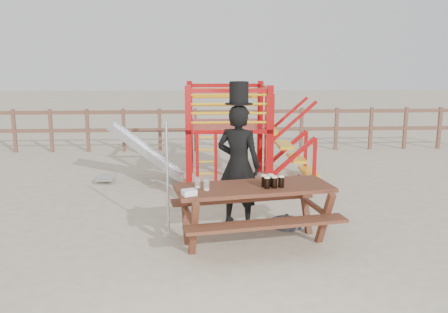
% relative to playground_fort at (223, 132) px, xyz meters
% --- Properties ---
extents(ground, '(60.00, 60.00, 0.00)m').
position_rel_playground_fort_xyz_m(ground, '(-0.12, -3.58, -1.07)').
color(ground, beige).
rests_on(ground, ground).
extents(back_fence, '(15.09, 0.09, 1.20)m').
position_rel_playground_fort_xyz_m(back_fence, '(-0.12, 3.42, -0.34)').
color(back_fence, brown).
rests_on(back_fence, ground).
extents(playground_fort, '(4.71, 1.84, 2.10)m').
position_rel_playground_fort_xyz_m(playground_fort, '(0.00, 0.00, 0.00)').
color(playground_fort, '#AD0B0C').
rests_on(playground_fort, ground).
extents(picnic_table, '(2.46, 1.91, 0.86)m').
position_rel_playground_fort_xyz_m(picnic_table, '(0.27, -3.61, -0.53)').
color(picnic_table, brown).
rests_on(picnic_table, ground).
extents(man_with_hat, '(0.84, 0.71, 2.29)m').
position_rel_playground_fort_xyz_m(man_with_hat, '(0.11, -2.76, -0.05)').
color(man_with_hat, black).
rests_on(man_with_hat, ground).
extents(metal_pole, '(0.04, 0.04, 1.76)m').
position_rel_playground_fort_xyz_m(metal_pole, '(-0.98, -3.30, -0.19)').
color(metal_pole, '#B2B2B7').
rests_on(metal_pole, ground).
extents(parasol_base, '(0.48, 0.48, 0.20)m').
position_rel_playground_fort_xyz_m(parasol_base, '(0.87, -2.95, -1.02)').
color(parasol_base, '#35353A').
rests_on(parasol_base, ground).
extents(paper_bag, '(0.22, 0.20, 0.08)m').
position_rel_playground_fort_xyz_m(paper_bag, '(-0.65, -4.05, -0.17)').
color(paper_bag, white).
rests_on(paper_bag, picnic_table).
extents(stout_pints, '(0.32, 0.22, 0.17)m').
position_rel_playground_fort_xyz_m(stout_pints, '(0.51, -3.69, -0.13)').
color(stout_pints, black).
rests_on(stout_pints, picnic_table).
extents(empty_glasses, '(0.21, 0.22, 0.15)m').
position_rel_playground_fort_xyz_m(empty_glasses, '(-0.48, -3.73, -0.14)').
color(empty_glasses, silver).
rests_on(empty_glasses, picnic_table).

